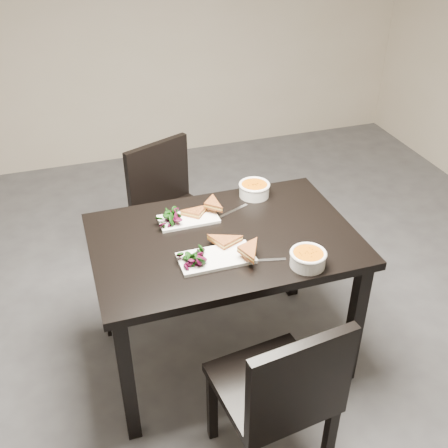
% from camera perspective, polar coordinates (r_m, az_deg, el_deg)
% --- Properties ---
extents(ground, '(5.00, 5.00, 0.00)m').
position_cam_1_polar(ground, '(2.92, -1.43, -13.97)').
color(ground, '#47474C').
rests_on(ground, ground).
extents(table, '(1.20, 0.80, 0.75)m').
position_cam_1_polar(table, '(2.51, -0.00, -3.22)').
color(table, black).
rests_on(table, ground).
extents(chair_near, '(0.47, 0.47, 0.85)m').
position_cam_1_polar(chair_near, '(2.16, 6.15, -17.28)').
color(chair_near, black).
rests_on(chair_near, ground).
extents(chair_far, '(0.55, 0.55, 0.85)m').
position_cam_1_polar(chair_far, '(3.21, -5.65, 1.93)').
color(chair_far, black).
rests_on(chair_far, ground).
extents(plate_near, '(0.32, 0.16, 0.02)m').
position_cam_1_polar(plate_near, '(2.31, -0.84, -3.63)').
color(plate_near, white).
rests_on(plate_near, table).
extents(sandwich_near, '(0.20, 0.18, 0.05)m').
position_cam_1_polar(sandwich_near, '(2.32, 0.58, -2.44)').
color(sandwich_near, '#B05B24').
rests_on(sandwich_near, plate_near).
extents(salad_near, '(0.10, 0.09, 0.04)m').
position_cam_1_polar(salad_near, '(2.27, -3.26, -3.48)').
color(salad_near, black).
rests_on(salad_near, plate_near).
extents(soup_bowl_near, '(0.16, 0.16, 0.07)m').
position_cam_1_polar(soup_bowl_near, '(2.29, 8.88, -3.56)').
color(soup_bowl_near, white).
rests_on(soup_bowl_near, table).
extents(cutlery_near, '(0.18, 0.06, 0.00)m').
position_cam_1_polar(cutlery_near, '(2.31, 4.38, -3.84)').
color(cutlery_near, silver).
rests_on(cutlery_near, table).
extents(plate_far, '(0.28, 0.14, 0.01)m').
position_cam_1_polar(plate_far, '(2.57, -3.79, 0.51)').
color(plate_far, white).
rests_on(plate_far, table).
extents(sandwich_far, '(0.17, 0.18, 0.05)m').
position_cam_1_polar(sandwich_far, '(2.55, -2.32, 1.15)').
color(sandwich_far, '#B05B24').
rests_on(sandwich_far, plate_far).
extents(salad_far, '(0.09, 0.08, 0.04)m').
position_cam_1_polar(salad_far, '(2.54, -5.99, 0.63)').
color(salad_far, black).
rests_on(salad_far, plate_far).
extents(soup_bowl_far, '(0.16, 0.16, 0.07)m').
position_cam_1_polar(soup_bowl_far, '(2.75, 3.23, 3.75)').
color(soup_bowl_far, white).
rests_on(soup_bowl_far, table).
extents(cutlery_far, '(0.17, 0.09, 0.00)m').
position_cam_1_polar(cutlery_far, '(2.64, 1.01, 1.41)').
color(cutlery_far, silver).
rests_on(cutlery_far, table).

